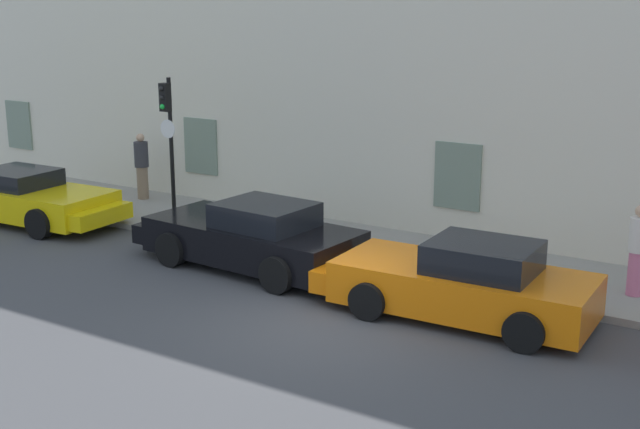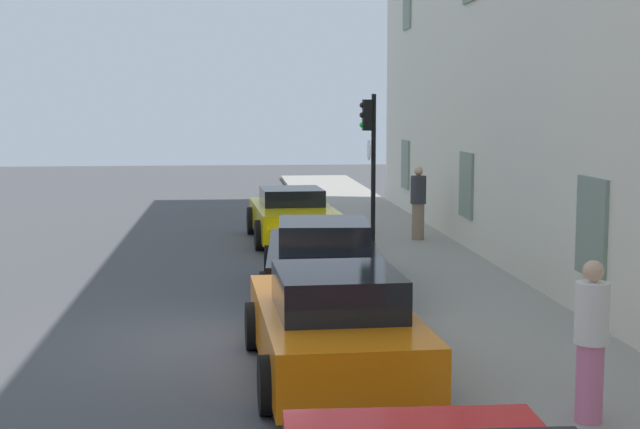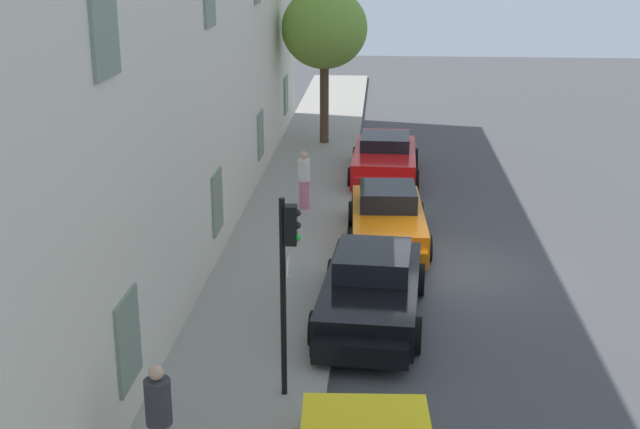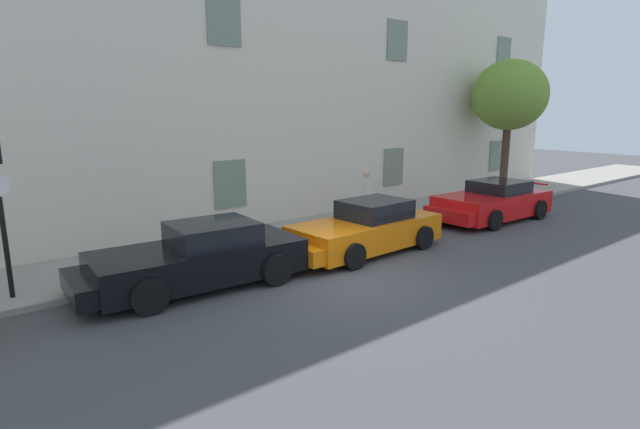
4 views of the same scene
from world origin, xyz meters
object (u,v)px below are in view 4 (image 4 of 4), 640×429
Objects in this scene: sportscar_tail_end at (490,203)px; sportscar_yellow_flank at (192,260)px; pedestrian_admiring at (366,195)px; tree_midblock at (510,96)px; sportscar_white_middle at (362,231)px.

sportscar_yellow_flank is at bearing 178.60° from sportscar_tail_end.
pedestrian_admiring reaches higher than sportscar_tail_end.
sportscar_yellow_flank is 16.48m from tree_midblock.
pedestrian_admiring is (2.52, 2.42, 0.40)m from sportscar_white_middle.
pedestrian_admiring is at bearing 43.91° from sportscar_white_middle.
tree_midblock is 3.44× the size of pedestrian_admiring.
sportscar_yellow_flank is 1.03× the size of sportscar_tail_end.
sportscar_tail_end is (6.37, 0.09, 0.00)m from sportscar_white_middle.
sportscar_white_middle is at bearing -136.09° from pedestrian_admiring.
sportscar_yellow_flank is 0.87× the size of tree_midblock.
sportscar_tail_end is at bearing -31.16° from pedestrian_admiring.
tree_midblock reaches higher than sportscar_tail_end.
sportscar_white_middle is 3.52m from pedestrian_admiring.
tree_midblock is 9.21m from pedestrian_admiring.
pedestrian_admiring is (-3.85, 2.33, 0.39)m from sportscar_tail_end.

